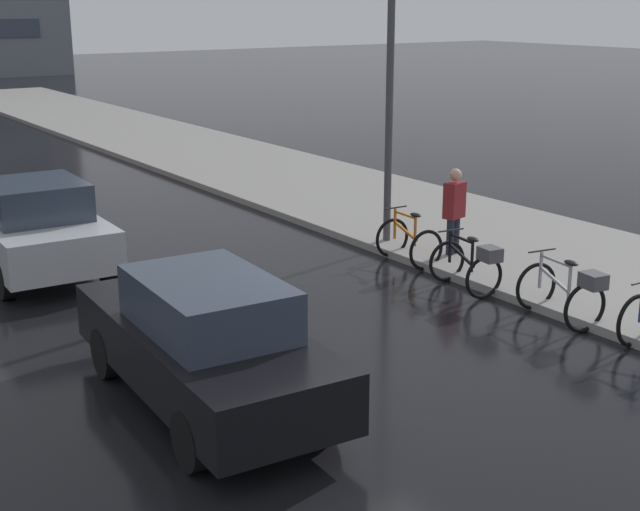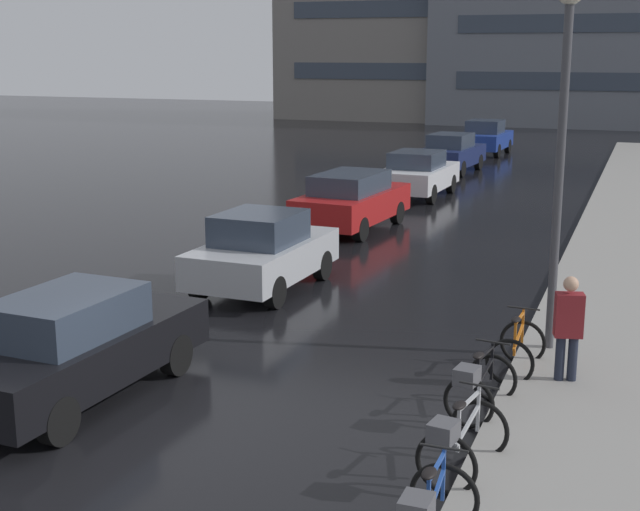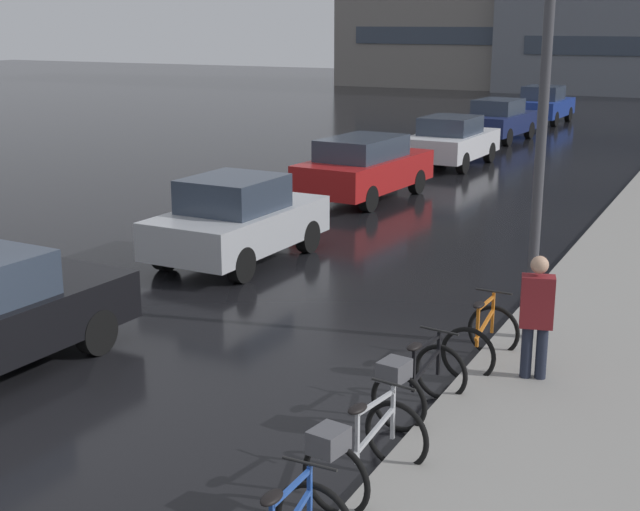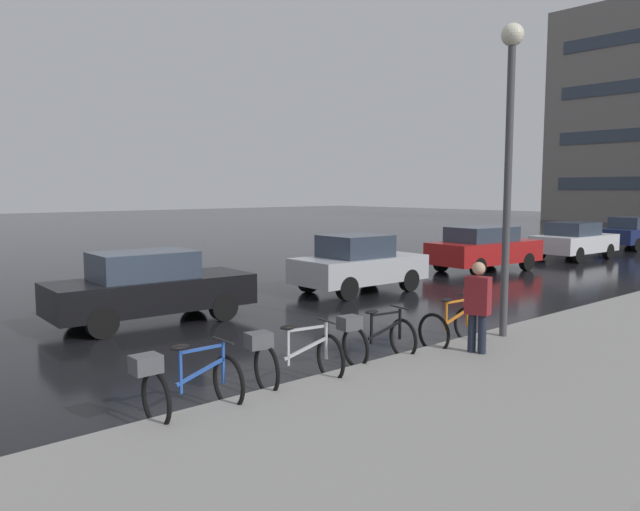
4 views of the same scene
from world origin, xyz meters
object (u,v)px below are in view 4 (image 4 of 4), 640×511
Objects in this scene: bicycle_nearest at (184,383)px; bicycle_second at (291,357)px; bicycle_third at (373,336)px; car_silver at (358,264)px; pedestrian at (478,306)px; streetlamp at (509,134)px; bicycle_farthest at (452,327)px; car_red at (484,248)px; car_white at (574,240)px; car_black at (150,287)px; car_navy at (633,233)px.

bicycle_nearest is 1.79m from bicycle_second.
car_silver reaches higher than bicycle_third.
pedestrian is 3.32m from streetlamp.
bicycle_farthest is 11.46m from car_red.
car_white is at bearing 105.79° from bicycle_second.
streetlamp is (6.05, -2.11, 3.12)m from car_silver.
bicycle_farthest is 3.71m from streetlamp.
bicycle_nearest is at bearing -57.01° from car_silver.
bicycle_farthest is at bearing -29.44° from car_silver.
pedestrian is at bearing -56.48° from car_red.
bicycle_third is 1.86m from bicycle_farthest.
bicycle_second is 0.33× the size of car_red.
bicycle_third is at bearing -63.91° from car_red.
car_black is 1.14× the size of car_silver.
bicycle_third is 4.57m from streetlamp.
car_white is at bearing 89.84° from car_black.
bicycle_second is 5.92m from streetlamp.
car_red reaches higher than bicycle_second.
bicycle_nearest is 22.12m from car_white.
streetlamp reaches higher than car_silver.
bicycle_third is 0.31× the size of car_red.
bicycle_third is (-0.21, 3.65, -0.02)m from bicycle_nearest.
streetlamp is at bearing 86.51° from bicycle_nearest.
bicycle_farthest is 6.53m from car_black.
bicycle_third is 24.89m from car_navy.
car_black is at bearing -151.00° from bicycle_farthest.
car_silver is 7.12m from streetlamp.
car_black is at bearing -144.98° from streetlamp.
car_red is 0.75× the size of streetlamp.
bicycle_third is 5.63m from car_black.
car_white is at bearing 89.89° from car_silver.
car_black is 1.00× the size of car_red.
car_black is 1.10× the size of car_navy.
bicycle_third is 0.82× the size of pedestrian.
streetlamp is (6.31, -8.69, 3.10)m from car_red.
bicycle_second is 0.25× the size of streetlamp.
car_navy is at bearing 101.93° from bicycle_nearest.
car_black is (-5.67, 2.33, 0.29)m from bicycle_nearest.
car_black is 25.55m from car_navy.
streetlamp is (0.48, 4.80, 3.43)m from bicycle_second.
bicycle_farthest is 0.19× the size of streetlamp.
bicycle_farthest is at bearing -58.75° from car_red.
bicycle_farthest is 6.53m from car_silver.
streetlamp reaches higher than car_black.
bicycle_second reaches higher than bicycle_third.
bicycle_farthest is at bearing 82.48° from bicycle_third.
car_red is 12.14m from pedestrian.
car_silver is at bearing 122.99° from bicycle_nearest.
car_black is 12.96m from car_red.
bicycle_third is 0.36× the size of car_silver.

